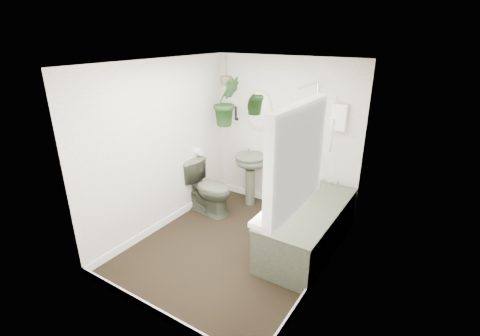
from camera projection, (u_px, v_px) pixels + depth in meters
The scene contains 22 objects.
floor at pixel (234, 247), 4.52m from camera, with size 2.30×2.80×0.02m, color black.
ceiling at pixel (232, 62), 3.66m from camera, with size 2.30×2.80×0.02m, color white.
wall_back at pixel (285, 136), 5.20m from camera, with size 2.30×0.02×2.30m, color #EFE5CC.
wall_front at pixel (143, 213), 2.98m from camera, with size 2.30×0.02×2.30m, color #EFE5CC.
wall_left at pixel (161, 148), 4.67m from camera, with size 0.02×2.80×2.30m, color #EFE5CC.
wall_right at pixel (329, 186), 3.51m from camera, with size 0.02×2.80×2.30m, color #EFE5CC.
skirting at pixel (234, 243), 4.50m from camera, with size 2.30×2.80×0.10m, color white.
bathtub at pixel (308, 228), 4.40m from camera, with size 0.72×1.72×0.58m, color #484F3D, non-canonical shape.
bath_screen at pixel (304, 139), 4.58m from camera, with size 0.04×0.72×1.40m, color silver, non-canonical shape.
shower_box at pixel (339, 117), 4.59m from camera, with size 0.20×0.10×0.35m, color white.
oval_mirror at pixel (258, 110), 5.26m from camera, with size 0.46×0.03×0.62m, color beige.
wall_sconce at pixel (236, 113), 5.49m from camera, with size 0.04×0.04×0.22m, color black.
toilet_roll_holder at pixel (198, 152), 5.28m from camera, with size 0.11×0.11×0.11m, color white.
window_recess at pixel (297, 158), 2.81m from camera, with size 0.08×1.00×0.90m, color white.
window_sill at pixel (287, 202), 3.00m from camera, with size 0.18×1.00×0.04m, color white.
window_blinds at pixel (292, 157), 2.84m from camera, with size 0.01×0.86×0.76m, color white.
toilet at pixel (208, 188), 5.25m from camera, with size 0.45×0.79×0.81m, color #484F3D.
pedestal_sink at pixel (250, 180), 5.49m from camera, with size 0.49×0.42×0.83m, color #484F3D, non-canonical shape.
sill_plant at pixel (302, 178), 3.19m from camera, with size 0.19×0.17×0.21m, color black.
hanging_plant at pixel (227, 102), 5.02m from camera, with size 0.39×0.32×0.71m, color black.
soap_bottle at pixel (264, 216), 3.90m from camera, with size 0.09×0.09×0.20m, color #362C2B.
hanging_pot at pixel (226, 81), 4.91m from camera, with size 0.16×0.16×0.12m, color #433728.
Camera 1 is at (2.12, -3.18, 2.61)m, focal length 26.00 mm.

